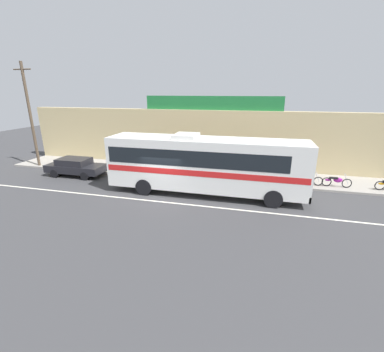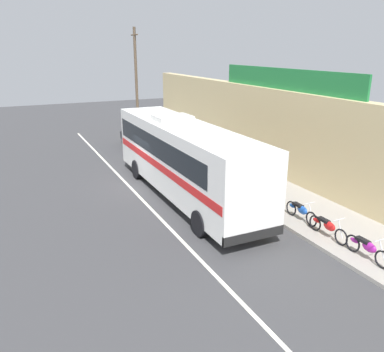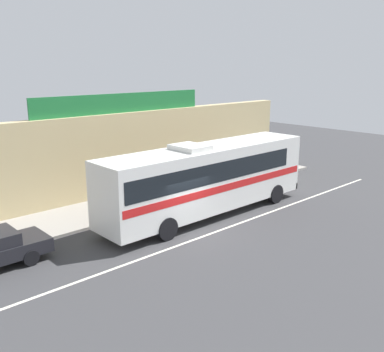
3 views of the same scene
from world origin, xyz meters
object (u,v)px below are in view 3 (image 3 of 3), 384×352
motorcycle_purple (264,168)px  pedestrian_far_right (152,179)px  pedestrian_far_left (126,188)px  motorcycle_blue (290,162)px  motorcycle_orange (247,173)px  motorcycle_red (229,177)px  intercity_bus (207,176)px

motorcycle_purple → pedestrian_far_right: bearing=172.6°
motorcycle_purple → pedestrian_far_left: 10.93m
motorcycle_blue → motorcycle_orange: same height
motorcycle_blue → motorcycle_red: size_ratio=0.98×
motorcycle_blue → motorcycle_purple: bearing=-179.4°
motorcycle_blue → pedestrian_far_right: bearing=174.7°
intercity_bus → motorcycle_orange: bearing=24.0°
motorcycle_orange → pedestrian_far_right: size_ratio=1.14×
motorcycle_orange → pedestrian_far_left: pedestrian_far_left is taller
motorcycle_orange → pedestrian_far_right: bearing=170.6°
motorcycle_purple → pedestrian_far_left: (-10.90, 0.61, 0.59)m
motorcycle_purple → motorcycle_orange: 1.81m
motorcycle_blue → motorcycle_orange: size_ratio=0.93×
intercity_bus → motorcycle_orange: (6.63, 2.96, -1.50)m
intercity_bus → motorcycle_purple: 9.07m
pedestrian_far_left → pedestrian_far_right: 2.20m
motorcycle_red → pedestrian_far_left: size_ratio=1.07×
intercity_bus → pedestrian_far_left: (-2.46, 3.58, -0.91)m
motorcycle_red → motorcycle_orange: same height
intercity_bus → motorcycle_red: intercity_bus is taller
motorcycle_red → motorcycle_orange: size_ratio=0.95×
intercity_bus → motorcycle_red: size_ratio=6.57×
intercity_bus → motorcycle_blue: bearing=14.5°
motorcycle_red → pedestrian_far_right: 5.45m
intercity_bus → pedestrian_far_right: intercity_bus is taller
intercity_bus → pedestrian_far_left: 4.44m
motorcycle_blue → pedestrian_far_left: bearing=177.7°
motorcycle_purple → pedestrian_far_left: pedestrian_far_left is taller
motorcycle_blue → motorcycle_red: bearing=179.5°
motorcycle_purple → pedestrian_far_right: 8.85m
motorcycle_orange → pedestrian_far_right: 7.06m
intercity_bus → pedestrian_far_right: size_ratio=7.11×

